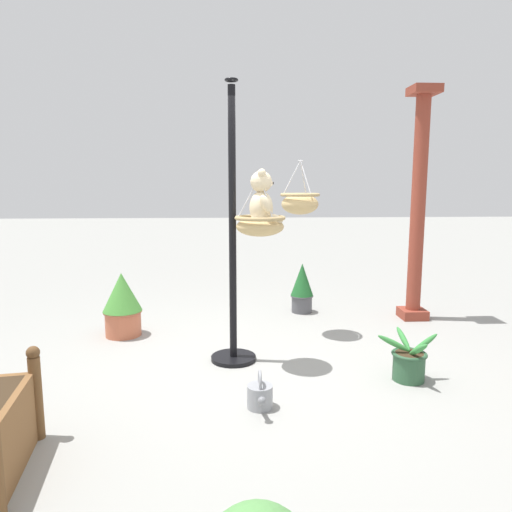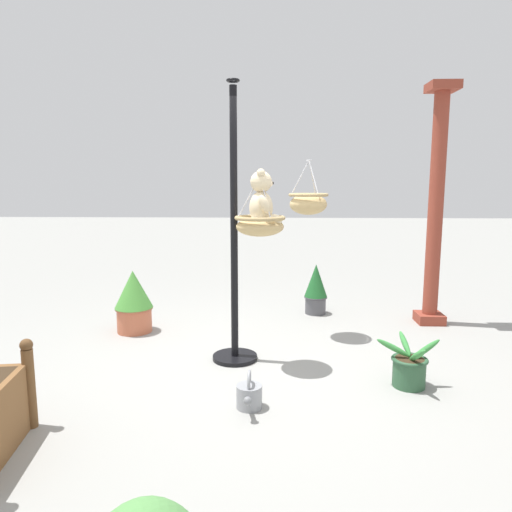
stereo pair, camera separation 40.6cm
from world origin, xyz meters
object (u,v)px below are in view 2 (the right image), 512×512
object	(u,v)px
greenhouse_pillar_right	(435,211)
potted_plant_flowering_red	(316,289)
potted_plant_bushy_green	(134,300)
hanging_basket_with_teddy	(260,225)
potted_plant_fern_front	(409,367)
teddy_bear	(263,201)
hanging_basket_left_high	(308,203)
display_pole_central	(234,275)
watering_can	(249,395)

from	to	relation	value
greenhouse_pillar_right	potted_plant_flowering_red	distance (m)	1.78
potted_plant_flowering_red	potted_plant_bushy_green	world-z (taller)	potted_plant_bushy_green
hanging_basket_with_teddy	potted_plant_fern_front	xyz separation A→B (m)	(0.41, 1.29, -1.18)
teddy_bear	potted_plant_flowering_red	xyz separation A→B (m)	(-1.83, 0.66, -1.22)
hanging_basket_with_teddy	greenhouse_pillar_right	bearing A→B (deg)	125.36
teddy_bear	potted_plant_bushy_green	world-z (taller)	teddy_bear
teddy_bear	hanging_basket_left_high	xyz separation A→B (m)	(-0.91, 0.48, -0.05)
hanging_basket_with_teddy	potted_plant_fern_front	world-z (taller)	hanging_basket_with_teddy
hanging_basket_with_teddy	greenhouse_pillar_right	size ratio (longest dim) A/B	0.19
display_pole_central	potted_plant_bushy_green	world-z (taller)	display_pole_central
hanging_basket_left_high	display_pole_central	bearing A→B (deg)	-44.65
greenhouse_pillar_right	potted_plant_flowering_red	size ratio (longest dim) A/B	4.31
teddy_bear	watering_can	size ratio (longest dim) A/B	1.43
teddy_bear	potted_plant_bushy_green	bearing A→B (deg)	-122.59
potted_plant_bushy_green	watering_can	world-z (taller)	potted_plant_bushy_green
greenhouse_pillar_right	potted_plant_bushy_green	bearing A→B (deg)	-82.09
potted_plant_fern_front	watering_can	xyz separation A→B (m)	(0.45, -1.34, -0.06)
teddy_bear	potted_plant_fern_front	bearing A→B (deg)	72.08
display_pole_central	potted_plant_fern_front	xyz separation A→B (m)	(0.56, 1.54, -0.68)
potted_plant_fern_front	potted_plant_bushy_green	distance (m)	3.12
hanging_basket_left_high	watering_can	xyz separation A→B (m)	(1.77, -0.56, -1.41)
teddy_bear	hanging_basket_left_high	distance (m)	1.03
greenhouse_pillar_right	potted_plant_flowering_red	bearing A→B (deg)	-104.67
display_pole_central	potted_plant_bushy_green	bearing A→B (deg)	-123.39
hanging_basket_with_teddy	watering_can	bearing A→B (deg)	-3.63
display_pole_central	teddy_bear	world-z (taller)	display_pole_central
hanging_basket_left_high	potted_plant_flowering_red	distance (m)	1.50
potted_plant_flowering_red	watering_can	size ratio (longest dim) A/B	1.91
hanging_basket_left_high	potted_plant_bushy_green	xyz separation A→B (m)	(-0.06, -2.00, -1.14)
teddy_bear	potted_plant_fern_front	size ratio (longest dim) A/B	0.90
teddy_bear	potted_plant_flowering_red	distance (m)	2.30
display_pole_central	greenhouse_pillar_right	world-z (taller)	greenhouse_pillar_right
greenhouse_pillar_right	hanging_basket_left_high	bearing A→B (deg)	-70.38
hanging_basket_left_high	watering_can	world-z (taller)	hanging_basket_left_high
display_pole_central	watering_can	world-z (taller)	display_pole_central
display_pole_central	hanging_basket_with_teddy	world-z (taller)	display_pole_central
teddy_bear	potted_plant_bushy_green	xyz separation A→B (m)	(-0.97, -1.52, -1.19)
potted_plant_flowering_red	potted_plant_fern_front	bearing A→B (deg)	15.00
teddy_bear	greenhouse_pillar_right	xyz separation A→B (m)	(-1.47, 2.05, -0.17)
greenhouse_pillar_right	display_pole_central	bearing A→B (deg)	-60.37
hanging_basket_with_teddy	teddy_bear	distance (m)	0.22
hanging_basket_with_teddy	potted_plant_flowering_red	size ratio (longest dim) A/B	0.82
display_pole_central	hanging_basket_left_high	size ratio (longest dim) A/B	4.47
display_pole_central	hanging_basket_with_teddy	distance (m)	0.58
potted_plant_fern_front	potted_plant_bushy_green	xyz separation A→B (m)	(-1.38, -2.79, 0.21)
greenhouse_pillar_right	potted_plant_bushy_green	world-z (taller)	greenhouse_pillar_right
greenhouse_pillar_right	teddy_bear	bearing A→B (deg)	-54.33
hanging_basket_with_teddy	potted_plant_bushy_green	distance (m)	2.04
hanging_basket_with_teddy	greenhouse_pillar_right	distance (m)	2.54
potted_plant_bushy_green	hanging_basket_left_high	bearing A→B (deg)	88.19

